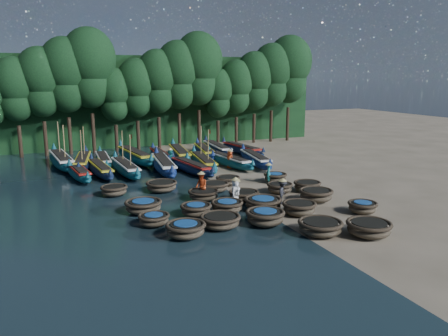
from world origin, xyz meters
name	(u,v)px	position (x,y,z in m)	size (l,w,h in m)	color
ground	(232,193)	(0.00, 0.00, 0.00)	(120.00, 120.00, 0.00)	gray
foliage_wall	(150,101)	(0.00, 23.50, 5.00)	(40.00, 3.00, 10.00)	black
coracle_3	(320,227)	(0.85, -9.04, 0.42)	(2.56, 2.56, 0.74)	#4B412E
coracle_4	(369,228)	(2.95, -10.15, 0.44)	(2.78, 2.78, 0.76)	#4B412E
coracle_5	(186,229)	(-5.48, -6.82, 0.43)	(2.42, 2.42, 0.75)	#4B412E
coracle_6	(220,221)	(-3.39, -6.20, 0.40)	(2.15, 2.15, 0.71)	#4B412E
coracle_7	(265,217)	(-1.03, -6.73, 0.48)	(2.12, 2.12, 0.82)	#4B412E
coracle_8	(299,208)	(1.60, -5.93, 0.44)	(1.99, 1.99, 0.77)	#4B412E
coracle_9	(363,207)	(5.17, -7.05, 0.39)	(1.84, 1.84, 0.68)	#4B412E
coracle_10	(154,219)	(-6.51, -4.53, 0.37)	(1.70, 1.70, 0.64)	#4B412E
coracle_11	(196,209)	(-3.93, -3.87, 0.41)	(2.17, 2.17, 0.71)	#4B412E
coracle_12	(227,206)	(-2.00, -3.85, 0.39)	(2.32, 2.32, 0.68)	#4B412E
coracle_13	(263,203)	(0.12, -4.30, 0.43)	(2.62, 2.62, 0.75)	#4B412E
coracle_14	(316,195)	(4.03, -4.01, 0.46)	(2.17, 2.17, 0.80)	#4B412E
coracle_15	(143,206)	(-6.55, -2.12, 0.43)	(2.26, 2.26, 0.75)	#4B412E
coracle_16	(203,194)	(-2.41, -0.93, 0.38)	(2.22, 2.22, 0.67)	#4B412E
coracle_17	(244,195)	(-0.10, -2.09, 0.38)	(2.10, 2.10, 0.66)	#4B412E
coracle_18	(280,187)	(2.95, -1.33, 0.40)	(1.78, 1.78, 0.70)	#4B412E
coracle_19	(307,186)	(4.92, -1.68, 0.41)	(2.04, 2.04, 0.71)	#4B412E
coracle_20	(114,190)	(-7.54, 2.31, 0.39)	(1.79, 1.79, 0.69)	#4B412E
coracle_21	(162,186)	(-4.35, 2.17, 0.41)	(2.36, 2.36, 0.72)	#4B412E
coracle_22	(215,186)	(-0.98, 0.72, 0.38)	(2.20, 2.20, 0.66)	#4B412E
coracle_23	(228,180)	(0.58, 2.09, 0.37)	(2.14, 2.14, 0.65)	#4B412E
coracle_24	(275,177)	(4.23, 1.57, 0.39)	(1.76, 1.76, 0.67)	#4B412E
long_boat_1	(78,172)	(-9.30, 8.65, 0.49)	(2.10, 7.24, 1.28)	#104D5E
long_boat_2	(100,169)	(-7.59, 9.00, 0.50)	(1.93, 7.45, 1.32)	#10183B
long_boat_3	(125,168)	(-5.66, 8.55, 0.54)	(1.84, 8.05, 3.42)	#104D5E
long_boat_4	(164,165)	(-2.58, 8.27, 0.59)	(2.43, 8.76, 1.55)	navy
long_boat_5	(191,167)	(-0.61, 6.98, 0.51)	(2.38, 7.47, 1.33)	#10183B
long_boat_6	(203,162)	(0.91, 8.27, 0.56)	(2.46, 8.29, 3.55)	#104D5E
long_boat_7	(229,161)	(3.31, 8.16, 0.52)	(2.35, 7.64, 1.36)	#104D5E
long_boat_8	(255,159)	(5.71, 7.88, 0.55)	(2.60, 8.05, 1.43)	navy
long_boat_9	(61,160)	(-10.31, 13.61, 0.61)	(2.49, 9.04, 3.86)	#104D5E
long_boat_10	(83,162)	(-8.62, 12.46, 0.55)	(2.71, 8.11, 3.49)	#10183B
long_boat_11	(103,160)	(-6.84, 12.91, 0.49)	(1.56, 7.26, 1.28)	#104D5E
long_boat_12	(135,156)	(-3.97, 13.28, 0.61)	(2.70, 9.10, 1.61)	#104D5E
long_boat_13	(160,156)	(-1.70, 12.76, 0.50)	(1.67, 7.50, 1.32)	navy
long_boat_14	(179,154)	(0.22, 12.98, 0.59)	(2.66, 8.71, 1.55)	#104D5E
long_boat_15	(204,151)	(2.90, 13.37, 0.54)	(2.62, 8.04, 1.43)	navy
long_boat_16	(217,149)	(4.67, 14.42, 0.56)	(1.96, 8.40, 1.48)	#10183B
long_boat_17	(242,149)	(6.89, 13.20, 0.53)	(2.32, 7.90, 1.40)	#10183B
fisherman_0	(235,191)	(-1.03, -2.86, 0.91)	(0.98, 0.97, 1.91)	silver
fisherman_1	(269,172)	(3.50, 1.31, 0.87)	(0.59, 0.65, 1.70)	#1A706F
fisherman_2	(201,185)	(-2.48, -0.73, 0.93)	(0.79, 0.95, 1.97)	#BE4019
fisherman_3	(283,191)	(1.83, -3.61, 0.81)	(1.08, 1.12, 1.74)	black
fisherman_4	(236,192)	(-0.97, -2.83, 0.88)	(0.54, 1.00, 1.83)	silver
fisherman_5	(170,158)	(-1.50, 9.98, 0.84)	(0.85, 1.56, 1.81)	#1A706F
fisherman_6	(230,159)	(3.06, 7.43, 0.86)	(0.76, 0.91, 1.80)	#BE4019
tree_1	(15,88)	(-13.70, 20.00, 6.65)	(4.09, 4.09, 9.65)	black
tree_2	(41,81)	(-11.40, 20.00, 7.32)	(4.51, 4.51, 10.63)	black
tree_3	(65,74)	(-9.10, 20.00, 8.00)	(4.92, 4.92, 11.60)	black
tree_4	(89,67)	(-6.80, 20.00, 8.67)	(5.34, 5.34, 12.58)	black
tree_5	(114,94)	(-4.50, 20.00, 5.97)	(3.68, 3.68, 8.68)	black
tree_6	(136,87)	(-2.20, 20.00, 6.65)	(4.09, 4.09, 9.65)	black
tree_7	(158,81)	(0.10, 20.00, 7.32)	(4.51, 4.51, 10.63)	black
tree_8	(178,74)	(2.40, 20.00, 8.00)	(4.92, 4.92, 11.60)	black
tree_9	(198,68)	(4.70, 20.00, 8.67)	(5.34, 5.34, 12.58)	black
tree_10	(218,93)	(7.00, 20.00, 5.97)	(3.68, 3.68, 8.68)	black
tree_11	(236,86)	(9.30, 20.00, 6.65)	(4.09, 4.09, 9.65)	black
tree_12	(255,80)	(11.60, 20.00, 7.32)	(4.51, 4.51, 10.63)	black
tree_13	(272,74)	(13.90, 20.00, 8.00)	(4.92, 4.92, 11.60)	black
tree_14	(289,69)	(16.20, 20.00, 8.67)	(5.34, 5.34, 12.58)	black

